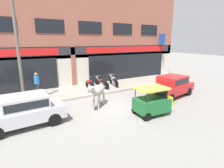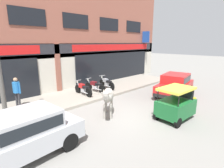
{
  "view_description": "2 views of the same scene",
  "coord_description": "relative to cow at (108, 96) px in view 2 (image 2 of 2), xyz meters",
  "views": [
    {
      "loc": [
        -4.57,
        -8.62,
        3.84
      ],
      "look_at": [
        1.09,
        1.0,
        1.08
      ],
      "focal_mm": 28.0,
      "sensor_mm": 36.0,
      "label": 1
    },
    {
      "loc": [
        -5.72,
        -5.46,
        3.48
      ],
      "look_at": [
        0.71,
        1.0,
        1.3
      ],
      "focal_mm": 28.0,
      "sensor_mm": 36.0,
      "label": 2
    }
  ],
  "objects": [
    {
      "name": "car_0",
      "position": [
        5.38,
        -0.75,
        -0.19
      ],
      "size": [
        3.79,
        2.17,
        1.46
      ],
      "color": "black",
      "rests_on": "ground"
    },
    {
      "name": "motorcycle_2",
      "position": [
        3.12,
        3.42,
        -0.46
      ],
      "size": [
        0.58,
        1.8,
        0.88
      ],
      "color": "black",
      "rests_on": "sidewalk"
    },
    {
      "name": "auto_rickshaw",
      "position": [
        2.0,
        -2.46,
        -0.35
      ],
      "size": [
        2.03,
        1.28,
        1.52
      ],
      "color": "black",
      "rests_on": "ground"
    },
    {
      "name": "car_1",
      "position": [
        -3.95,
        -0.45,
        -0.19
      ],
      "size": [
        3.68,
        1.79,
        1.46
      ],
      "color": "black",
      "rests_on": "ground"
    },
    {
      "name": "shop_building",
      "position": [
        0.29,
        5.51,
        2.87
      ],
      "size": [
        23.0,
        1.4,
        8.19
      ],
      "color": "#8E5142",
      "rests_on": "ground"
    },
    {
      "name": "cow",
      "position": [
        0.0,
        0.0,
        0.0
      ],
      "size": [
        1.73,
        1.61,
        1.61
      ],
      "color": "#9E998E",
      "rests_on": "ground"
    },
    {
      "name": "ground_plane",
      "position": [
        0.29,
        -0.27,
        -1.01
      ],
      "size": [
        90.0,
        90.0,
        0.0
      ],
      "primitive_type": "plane",
      "color": "gray"
    },
    {
      "name": "pedestrian",
      "position": [
        -2.84,
        3.75,
        0.14
      ],
      "size": [
        0.32,
        0.46,
        1.6
      ],
      "color": "#2D2D33",
      "rests_on": "sidewalk"
    },
    {
      "name": "motorcycle_1",
      "position": [
        1.93,
        3.31,
        -0.46
      ],
      "size": [
        0.54,
        1.8,
        0.88
      ],
      "color": "black",
      "rests_on": "sidewalk"
    },
    {
      "name": "motorcycle_0",
      "position": [
        0.9,
        3.28,
        -0.46
      ],
      "size": [
        0.52,
        1.81,
        0.88
      ],
      "color": "black",
      "rests_on": "sidewalk"
    },
    {
      "name": "sidewalk",
      "position": [
        0.29,
        3.59,
        -0.93
      ],
      "size": [
        19.0,
        3.33,
        0.16
      ],
      "primitive_type": "cube",
      "color": "gray",
      "rests_on": "ground"
    }
  ]
}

